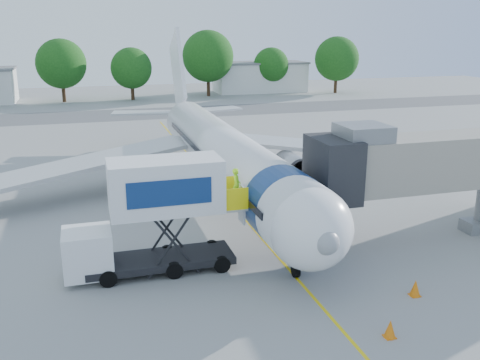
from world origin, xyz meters
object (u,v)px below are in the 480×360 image
object	(u,v)px
ground_tug	(312,351)
aircraft	(222,153)
catering_hiloader	(153,217)
jet_bridge	(420,163)

from	to	relation	value
ground_tug	aircraft	bearing A→B (deg)	65.97
catering_hiloader	jet_bridge	bearing A→B (deg)	0.01
jet_bridge	catering_hiloader	distance (m)	14.35
jet_bridge	ground_tug	world-z (taller)	jet_bridge
jet_bridge	aircraft	bearing A→B (deg)	125.70
jet_bridge	catering_hiloader	xyz separation A→B (m)	(-14.26, -0.00, -1.58)
aircraft	ground_tug	xyz separation A→B (m)	(-2.17, -20.38, -2.21)
aircraft	jet_bridge	distance (m)	13.77
ground_tug	catering_hiloader	bearing A→B (deg)	95.93
catering_hiloader	ground_tug	xyz separation A→B (m)	(4.10, -9.25, -2.02)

